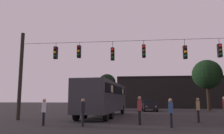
{
  "coord_description": "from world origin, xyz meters",
  "views": [
    {
      "loc": [
        0.41,
        -4.41,
        1.53
      ],
      "look_at": [
        -1.75,
        14.92,
        4.38
      ],
      "focal_mm": 35.63,
      "sensor_mm": 36.0,
      "label": 1
    }
  ],
  "objects_px": {
    "city_bus": "(104,96)",
    "pedestrian_crossing_center": "(44,110)",
    "pedestrian_crossing_left": "(171,111)",
    "pedestrian_crossing_right": "(198,108)",
    "pedestrian_trailing": "(83,111)",
    "tree_behind_building": "(107,83)",
    "pedestrian_far_side": "(140,109)",
    "car_far_left": "(107,105)",
    "tree_right_far": "(207,75)",
    "car_near_right": "(149,105)"
  },
  "relations": [
    {
      "from": "city_bus",
      "to": "tree_behind_building",
      "type": "xyz_separation_m",
      "value": [
        -3.21,
        25.85,
        3.1
      ]
    },
    {
      "from": "pedestrian_far_side",
      "to": "tree_behind_building",
      "type": "bearing_deg",
      "value": 101.18
    },
    {
      "from": "car_near_right",
      "to": "pedestrian_far_side",
      "type": "xyz_separation_m",
      "value": [
        -1.47,
        -16.43,
        0.19
      ]
    },
    {
      "from": "tree_behind_building",
      "to": "car_near_right",
      "type": "bearing_deg",
      "value": -63.47
    },
    {
      "from": "tree_right_far",
      "to": "car_near_right",
      "type": "bearing_deg",
      "value": -173.19
    },
    {
      "from": "pedestrian_crossing_center",
      "to": "pedestrian_far_side",
      "type": "xyz_separation_m",
      "value": [
        5.7,
        1.02,
        0.1
      ]
    },
    {
      "from": "car_near_right",
      "to": "car_far_left",
      "type": "bearing_deg",
      "value": 165.43
    },
    {
      "from": "pedestrian_crossing_left",
      "to": "city_bus",
      "type": "bearing_deg",
      "value": 123.22
    },
    {
      "from": "pedestrian_crossing_left",
      "to": "pedestrian_crossing_right",
      "type": "bearing_deg",
      "value": 53.69
    },
    {
      "from": "car_near_right",
      "to": "pedestrian_crossing_left",
      "type": "relative_size",
      "value": 2.77
    },
    {
      "from": "pedestrian_trailing",
      "to": "tree_behind_building",
      "type": "xyz_separation_m",
      "value": [
        -3.04,
        33.12,
        4.08
      ]
    },
    {
      "from": "pedestrian_trailing",
      "to": "pedestrian_crossing_right",
      "type": "bearing_deg",
      "value": 22.19
    },
    {
      "from": "car_far_left",
      "to": "pedestrian_crossing_right",
      "type": "relative_size",
      "value": 2.65
    },
    {
      "from": "tree_behind_building",
      "to": "pedestrian_far_side",
      "type": "bearing_deg",
      "value": -78.82
    },
    {
      "from": "city_bus",
      "to": "pedestrian_trailing",
      "type": "bearing_deg",
      "value": -91.32
    },
    {
      "from": "city_bus",
      "to": "pedestrian_crossing_center",
      "type": "bearing_deg",
      "value": -109.51
    },
    {
      "from": "pedestrian_trailing",
      "to": "pedestrian_crossing_left",
      "type": "bearing_deg",
      "value": -1.37
    },
    {
      "from": "tree_right_far",
      "to": "pedestrian_trailing",
      "type": "bearing_deg",
      "value": -124.58
    },
    {
      "from": "car_far_left",
      "to": "pedestrian_crossing_center",
      "type": "bearing_deg",
      "value": -93.71
    },
    {
      "from": "pedestrian_crossing_left",
      "to": "pedestrian_crossing_right",
      "type": "distance_m",
      "value": 3.83
    },
    {
      "from": "pedestrian_crossing_center",
      "to": "pedestrian_far_side",
      "type": "distance_m",
      "value": 5.79
    },
    {
      "from": "car_far_left",
      "to": "tree_right_far",
      "type": "distance_m",
      "value": 14.47
    },
    {
      "from": "car_far_left",
      "to": "pedestrian_far_side",
      "type": "bearing_deg",
      "value": -76.05
    },
    {
      "from": "city_bus",
      "to": "pedestrian_trailing",
      "type": "xyz_separation_m",
      "value": [
        -0.17,
        -7.26,
        -0.98
      ]
    },
    {
      "from": "pedestrian_crossing_center",
      "to": "tree_behind_building",
      "type": "distance_m",
      "value": 33.35
    },
    {
      "from": "car_near_right",
      "to": "tree_behind_building",
      "type": "height_order",
      "value": "tree_behind_building"
    },
    {
      "from": "city_bus",
      "to": "pedestrian_crossing_left",
      "type": "relative_size",
      "value": 7.01
    },
    {
      "from": "city_bus",
      "to": "car_far_left",
      "type": "relative_size",
      "value": 2.56
    },
    {
      "from": "pedestrian_crossing_right",
      "to": "tree_right_far",
      "type": "relative_size",
      "value": 0.24
    },
    {
      "from": "car_near_right",
      "to": "city_bus",
      "type": "bearing_deg",
      "value": -114.23
    },
    {
      "from": "car_far_left",
      "to": "pedestrian_far_side",
      "type": "xyz_separation_m",
      "value": [
        4.46,
        -17.97,
        0.19
      ]
    },
    {
      "from": "pedestrian_crossing_left",
      "to": "pedestrian_trailing",
      "type": "distance_m",
      "value": 5.0
    },
    {
      "from": "pedestrian_crossing_center",
      "to": "pedestrian_trailing",
      "type": "bearing_deg",
      "value": -0.65
    },
    {
      "from": "pedestrian_crossing_center",
      "to": "pedestrian_crossing_right",
      "type": "height_order",
      "value": "pedestrian_crossing_right"
    },
    {
      "from": "pedestrian_crossing_left",
      "to": "tree_behind_building",
      "type": "xyz_separation_m",
      "value": [
        -8.04,
        33.23,
        4.07
      ]
    },
    {
      "from": "car_near_right",
      "to": "pedestrian_crossing_right",
      "type": "xyz_separation_m",
      "value": [
        2.5,
        -14.51,
        0.13
      ]
    },
    {
      "from": "car_near_right",
      "to": "tree_behind_building",
      "type": "bearing_deg",
      "value": 116.53
    },
    {
      "from": "pedestrian_crossing_center",
      "to": "tree_right_far",
      "type": "xyz_separation_m",
      "value": [
        15.1,
        18.4,
        4.01
      ]
    },
    {
      "from": "city_bus",
      "to": "pedestrian_crossing_center",
      "type": "xyz_separation_m",
      "value": [
        -2.56,
        -7.24,
        -0.98
      ]
    },
    {
      "from": "pedestrian_crossing_right",
      "to": "pedestrian_trailing",
      "type": "bearing_deg",
      "value": -157.81
    },
    {
      "from": "car_near_right",
      "to": "tree_right_far",
      "type": "relative_size",
      "value": 0.64
    },
    {
      "from": "car_near_right",
      "to": "pedestrian_far_side",
      "type": "height_order",
      "value": "pedestrian_far_side"
    },
    {
      "from": "pedestrian_trailing",
      "to": "pedestrian_far_side",
      "type": "xyz_separation_m",
      "value": [
        3.3,
        1.05,
        0.09
      ]
    },
    {
      "from": "city_bus",
      "to": "car_far_left",
      "type": "distance_m",
      "value": 11.88
    },
    {
      "from": "city_bus",
      "to": "pedestrian_crossing_center",
      "type": "distance_m",
      "value": 7.74
    },
    {
      "from": "city_bus",
      "to": "pedestrian_trailing",
      "type": "distance_m",
      "value": 7.33
    },
    {
      "from": "pedestrian_crossing_right",
      "to": "pedestrian_far_side",
      "type": "relative_size",
      "value": 0.95
    },
    {
      "from": "pedestrian_crossing_center",
      "to": "pedestrian_trailing",
      "type": "height_order",
      "value": "pedestrian_trailing"
    },
    {
      "from": "tree_right_far",
      "to": "city_bus",
      "type": "bearing_deg",
      "value": -138.31
    },
    {
      "from": "pedestrian_crossing_right",
      "to": "pedestrian_far_side",
      "type": "distance_m",
      "value": 4.41
    }
  ]
}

